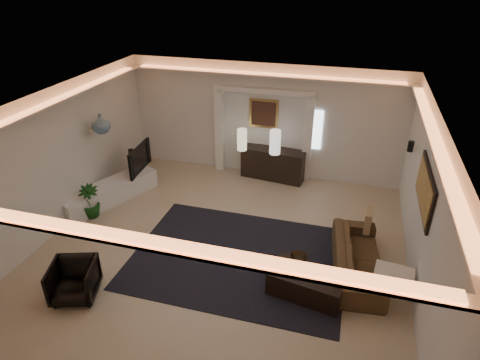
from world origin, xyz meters
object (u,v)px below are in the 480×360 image
(armchair, at_px, (74,281))
(coffee_table, at_px, (307,284))
(sofa, at_px, (358,258))
(console, at_px, (273,164))

(armchair, bearing_deg, coffee_table, -1.27)
(sofa, distance_m, coffee_table, 1.14)
(console, bearing_deg, armchair, -106.96)
(sofa, bearing_deg, armchair, 107.07)
(sofa, height_order, armchair, armchair)
(sofa, relative_size, armchair, 2.89)
(coffee_table, bearing_deg, armchair, -152.59)
(sofa, height_order, coffee_table, sofa)
(coffee_table, xyz_separation_m, armchair, (-3.72, -1.14, 0.13))
(console, distance_m, sofa, 3.94)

